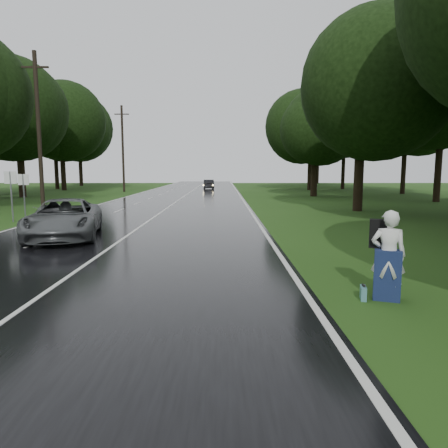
# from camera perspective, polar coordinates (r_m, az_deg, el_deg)

# --- Properties ---
(ground) EXTENTS (160.00, 160.00, 0.00)m
(ground) POSITION_cam_1_polar(r_m,az_deg,el_deg) (8.83, -27.44, -11.52)
(ground) COLOR #254915
(ground) RESTS_ON ground
(road) EXTENTS (12.00, 140.00, 0.04)m
(road) POSITION_cam_1_polar(r_m,az_deg,el_deg) (27.81, -8.40, 1.83)
(road) COLOR black
(road) RESTS_ON ground
(lane_center) EXTENTS (0.12, 140.00, 0.01)m
(lane_center) POSITION_cam_1_polar(r_m,az_deg,el_deg) (27.81, -8.40, 1.88)
(lane_center) COLOR silver
(lane_center) RESTS_ON road
(grey_car) EXTENTS (3.75, 6.03, 1.56)m
(grey_car) POSITION_cam_1_polar(r_m,az_deg,el_deg) (17.62, -21.36, 0.72)
(grey_car) COLOR #535759
(grey_car) RESTS_ON road
(far_car) EXTENTS (1.72, 4.12, 1.32)m
(far_car) POSITION_cam_1_polar(r_m,az_deg,el_deg) (58.93, -2.16, 5.56)
(far_car) COLOR black
(far_car) RESTS_ON road
(hitchhiker) EXTENTS (0.82, 0.79, 1.93)m
(hitchhiker) POSITION_cam_1_polar(r_m,az_deg,el_deg) (9.35, 21.83, -4.48)
(hitchhiker) COLOR silver
(hitchhiker) RESTS_ON ground
(suitcase) EXTENTS (0.20, 0.41, 0.28)m
(suitcase) POSITION_cam_1_polar(r_m,az_deg,el_deg) (9.37, 18.84, -9.09)
(suitcase) COLOR teal
(suitcase) RESTS_ON ground
(utility_pole_mid) EXTENTS (1.80, 0.28, 10.59)m
(utility_pole_mid) POSITION_cam_1_polar(r_m,az_deg,el_deg) (31.05, -23.88, 1.82)
(utility_pole_mid) COLOR black
(utility_pole_mid) RESTS_ON ground
(utility_pole_far) EXTENTS (1.80, 0.28, 10.65)m
(utility_pole_far) POSITION_cam_1_polar(r_m,az_deg,el_deg) (53.39, -13.75, 4.39)
(utility_pole_far) COLOR black
(utility_pole_far) RESTS_ON ground
(road_sign_a) EXTENTS (0.64, 0.10, 2.67)m
(road_sign_a) POSITION_cam_1_polar(r_m,az_deg,el_deg) (24.49, -27.32, 0.25)
(road_sign_a) COLOR white
(road_sign_a) RESTS_ON ground
(road_sign_b) EXTENTS (0.61, 0.10, 2.52)m
(road_sign_b) POSITION_cam_1_polar(r_m,az_deg,el_deg) (25.71, -25.93, 0.64)
(road_sign_b) COLOR white
(road_sign_b) RESTS_ON ground
(tree_left_e) EXTENTS (9.33, 9.33, 14.58)m
(tree_left_e) POSITION_cam_1_polar(r_m,az_deg,el_deg) (46.22, -26.23, 3.37)
(tree_left_e) COLOR black
(tree_left_e) RESTS_ON ground
(tree_left_f) EXTENTS (10.06, 10.06, 15.72)m
(tree_left_f) POSITION_cam_1_polar(r_m,az_deg,el_deg) (59.94, -21.39, 4.41)
(tree_left_f) COLOR black
(tree_left_f) RESTS_ON ground
(tree_right_d) EXTENTS (8.61, 8.61, 13.46)m
(tree_right_d) POSITION_cam_1_polar(r_m,az_deg,el_deg) (29.12, 18.08, 1.75)
(tree_right_d) COLOR black
(tree_right_d) RESTS_ON ground
(tree_right_e) EXTENTS (7.94, 7.94, 12.41)m
(tree_right_e) POSITION_cam_1_polar(r_m,az_deg,el_deg) (44.22, 12.37, 3.81)
(tree_right_e) COLOR black
(tree_right_e) RESTS_ON ground
(tree_right_f) EXTENTS (9.23, 9.23, 14.42)m
(tree_right_f) POSITION_cam_1_polar(r_m,az_deg,el_deg) (57.89, 11.79, 4.67)
(tree_right_f) COLOR black
(tree_right_f) RESTS_ON ground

